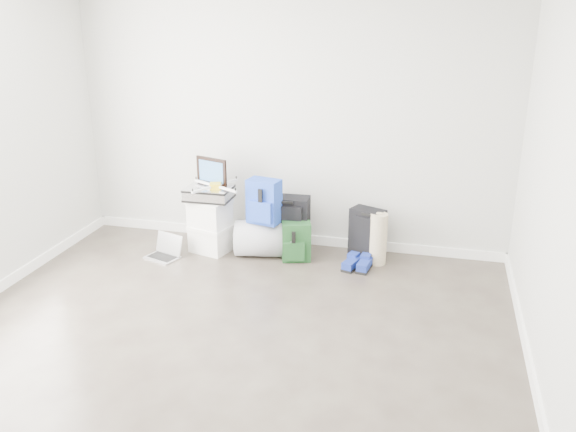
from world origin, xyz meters
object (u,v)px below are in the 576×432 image
(laptop, at_px, (165,252))
(duffel_bag, at_px, (265,239))
(carry_on, at_px, (367,234))
(briefcase, at_px, (209,193))
(boxes_stack, at_px, (210,225))
(large_suitcase, at_px, (290,225))

(laptop, bearing_deg, duffel_bag, 35.26)
(duffel_bag, height_order, carry_on, carry_on)
(briefcase, height_order, laptop, briefcase)
(briefcase, distance_m, laptop, 0.75)
(boxes_stack, bearing_deg, carry_on, 22.50)
(large_suitcase, bearing_deg, boxes_stack, -172.16)
(boxes_stack, distance_m, briefcase, 0.35)
(briefcase, relative_size, large_suitcase, 0.75)
(carry_on, distance_m, laptop, 2.06)
(duffel_bag, distance_m, carry_on, 1.03)
(briefcase, bearing_deg, boxes_stack, 0.00)
(briefcase, bearing_deg, duffel_bag, 1.56)
(duffel_bag, relative_size, large_suitcase, 1.00)
(briefcase, bearing_deg, large_suitcase, 10.68)
(boxes_stack, relative_size, duffel_bag, 0.94)
(large_suitcase, height_order, carry_on, large_suitcase)
(duffel_bag, xyz_separation_m, laptop, (-0.98, -0.28, -0.13))
(briefcase, height_order, carry_on, briefcase)
(duffel_bag, distance_m, large_suitcase, 0.29)
(large_suitcase, xyz_separation_m, carry_on, (0.79, 0.05, -0.04))
(duffel_bag, relative_size, laptop, 1.57)
(boxes_stack, height_order, large_suitcase, large_suitcase)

